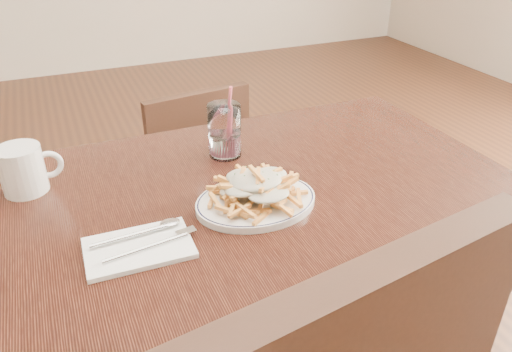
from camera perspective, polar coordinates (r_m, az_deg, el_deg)
name	(u,v)px	position (r m, az deg, el deg)	size (l,w,h in m)	color
table	(254,226)	(1.11, -0.27, -5.70)	(1.20, 0.80, 0.75)	black
chair_far	(192,174)	(1.80, -7.36, 0.21)	(0.41, 0.41, 0.77)	black
fries_plate	(256,202)	(1.03, 0.00, -2.94)	(0.29, 0.27, 0.02)	white
loaded_fries	(256,185)	(1.01, 0.00, -0.99)	(0.23, 0.19, 0.06)	#F0A449
napkin	(139,248)	(0.94, -13.25, -7.99)	(0.19, 0.12, 0.01)	white
cutlery	(137,242)	(0.94, -13.40, -7.40)	(0.20, 0.09, 0.01)	silver
water_glass	(225,134)	(1.22, -3.61, 4.84)	(0.08, 0.08, 0.18)	white
coffee_mug	(23,169)	(1.17, -25.04, 0.68)	(0.13, 0.09, 0.10)	white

